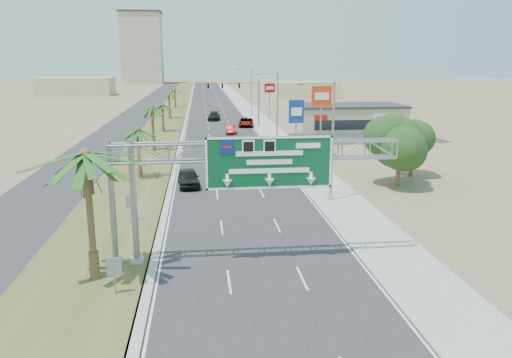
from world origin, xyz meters
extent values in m
plane|color=#8C7A59|center=(0.00, 0.00, 0.00)|extent=(600.00, 600.00, 0.00)
cube|color=#28282B|center=(0.00, 110.00, 0.01)|extent=(12.00, 300.00, 0.02)
cube|color=#9E9B93|center=(8.50, 110.00, 0.05)|extent=(4.00, 300.00, 0.10)
cube|color=#424D22|center=(-10.00, 110.00, 0.06)|extent=(7.00, 300.00, 0.12)
cube|color=#28282B|center=(-17.00, 110.00, 0.01)|extent=(8.00, 300.00, 0.02)
cylinder|color=gray|center=(-7.20, 10.00, 3.70)|extent=(0.36, 0.36, 7.40)
cylinder|color=gray|center=(-8.40, 10.00, 3.70)|extent=(0.36, 0.36, 7.40)
cube|color=#9E9B93|center=(-7.20, 10.00, 0.20)|extent=(0.70, 0.70, 0.40)
cube|color=#9E9B93|center=(-8.40, 10.00, 0.20)|extent=(0.70, 0.70, 0.40)
cube|color=#074523|center=(0.50, 9.52, 6.00)|extent=(7.20, 0.12, 3.00)
cube|color=navy|center=(-1.90, 9.44, 6.95)|extent=(0.75, 0.03, 0.75)
cone|color=white|center=(0.50, 9.44, 4.85)|extent=(0.56, 0.56, 0.45)
cylinder|color=brown|center=(-9.20, 8.00, 3.50)|extent=(0.36, 0.36, 7.00)
cylinder|color=brown|center=(-9.20, 8.00, 0.84)|extent=(0.54, 0.54, 1.68)
cylinder|color=brown|center=(-9.50, 32.00, 2.50)|extent=(0.36, 0.36, 5.00)
cylinder|color=brown|center=(-9.50, 32.00, 0.60)|extent=(0.54, 0.54, 1.20)
cylinder|color=brown|center=(-9.50, 48.00, 2.90)|extent=(0.36, 0.36, 5.80)
cylinder|color=brown|center=(-9.50, 48.00, 0.70)|extent=(0.54, 0.54, 1.39)
cylinder|color=brown|center=(-9.50, 66.00, 2.25)|extent=(0.36, 0.36, 4.50)
cylinder|color=brown|center=(-9.50, 66.00, 0.54)|extent=(0.54, 0.54, 1.08)
cylinder|color=brown|center=(-9.50, 85.00, 2.60)|extent=(0.36, 0.36, 5.20)
cylinder|color=brown|center=(-9.50, 85.00, 0.62)|extent=(0.54, 0.54, 1.25)
cylinder|color=brown|center=(-9.50, 110.00, 2.40)|extent=(0.36, 0.36, 4.80)
cylinder|color=brown|center=(-9.50, 110.00, 0.58)|extent=(0.54, 0.54, 1.15)
cylinder|color=gray|center=(7.50, 22.00, 5.00)|extent=(0.20, 0.20, 10.00)
cylinder|color=gray|center=(6.10, 22.00, 9.85)|extent=(2.80, 0.12, 0.12)
cube|color=slate|center=(4.70, 22.00, 9.75)|extent=(0.50, 0.22, 0.18)
cylinder|color=#9E9B93|center=(7.50, 22.00, 0.25)|extent=(0.44, 0.44, 0.50)
cylinder|color=gray|center=(7.50, 52.00, 5.00)|extent=(0.20, 0.20, 10.00)
cylinder|color=gray|center=(6.10, 52.00, 9.85)|extent=(2.80, 0.12, 0.12)
cube|color=slate|center=(4.70, 52.00, 9.75)|extent=(0.50, 0.22, 0.18)
cylinder|color=#9E9B93|center=(7.50, 52.00, 0.25)|extent=(0.44, 0.44, 0.50)
cylinder|color=gray|center=(7.50, 88.00, 5.00)|extent=(0.20, 0.20, 10.00)
cylinder|color=gray|center=(6.10, 88.00, 9.85)|extent=(2.80, 0.12, 0.12)
cube|color=slate|center=(4.70, 88.00, 9.75)|extent=(0.50, 0.22, 0.18)
cylinder|color=#9E9B93|center=(7.50, 88.00, 0.25)|extent=(0.44, 0.44, 0.50)
cylinder|color=gray|center=(7.20, 72.00, 4.00)|extent=(0.28, 0.28, 8.00)
cylinder|color=gray|center=(2.20, 72.00, 7.70)|extent=(10.00, 0.18, 0.18)
cube|color=black|center=(3.70, 71.80, 7.30)|extent=(0.32, 0.18, 0.95)
cube|color=black|center=(0.70, 71.80, 7.30)|extent=(0.32, 0.18, 0.95)
cube|color=black|center=(-1.80, 71.80, 7.30)|extent=(0.32, 0.18, 0.95)
sphere|color=red|center=(3.70, 71.68, 7.60)|extent=(0.22, 0.22, 0.22)
imported|color=black|center=(7.20, 72.00, 7.00)|extent=(0.16, 0.16, 0.60)
cylinder|color=#9E9B93|center=(7.20, 72.00, 0.30)|extent=(0.56, 0.56, 0.60)
cube|color=#C7B586|center=(22.00, 66.00, 2.00)|extent=(18.00, 10.00, 4.00)
cylinder|color=brown|center=(15.00, 26.00, 1.95)|extent=(0.44, 0.44, 3.90)
sphere|color=#193612|center=(15.00, 26.00, 4.55)|extent=(4.50, 4.50, 4.50)
cylinder|color=brown|center=(18.00, 30.00, 1.65)|extent=(0.44, 0.44, 3.30)
sphere|color=#193612|center=(18.00, 30.00, 3.85)|extent=(3.50, 3.50, 3.50)
cylinder|color=gray|center=(-7.80, 6.00, 0.90)|extent=(0.08, 0.08, 1.80)
cube|color=slate|center=(-7.80, 6.00, 1.60)|extent=(0.75, 0.06, 0.95)
cylinder|color=gray|center=(-8.50, 18.00, 0.90)|extent=(0.08, 0.08, 1.80)
cube|color=slate|center=(-8.50, 18.00, 1.60)|extent=(0.75, 0.06, 0.95)
cube|color=tan|center=(-32.00, 250.00, 17.50)|extent=(20.00, 16.00, 35.00)
cube|color=#C7B586|center=(-45.00, 160.00, 3.00)|extent=(24.00, 14.00, 6.00)
cube|color=#C7B586|center=(30.00, 140.00, 2.50)|extent=(20.00, 12.00, 5.00)
imported|color=black|center=(-4.58, 28.38, 0.82)|extent=(2.33, 4.95, 1.64)
imported|color=maroon|center=(1.50, 62.52, 0.70)|extent=(1.71, 4.32, 1.40)
imported|color=gray|center=(4.86, 71.50, 0.77)|extent=(3.17, 5.80, 1.54)
imported|color=black|center=(-0.61, 81.87, 0.79)|extent=(2.81, 5.65, 1.58)
cylinder|color=gray|center=(10.99, 40.48, 4.45)|extent=(0.20, 0.20, 8.90)
cube|color=red|center=(10.99, 40.48, 7.50)|extent=(2.41, 0.38, 2.40)
cube|color=white|center=(10.99, 40.30, 7.50)|extent=(1.68, 0.09, 0.84)
cylinder|color=gray|center=(9.21, 46.67, 3.40)|extent=(0.20, 0.20, 6.80)
cube|color=navy|center=(9.21, 46.67, 5.10)|extent=(2.02, 0.46, 3.00)
cube|color=white|center=(9.21, 46.49, 5.10)|extent=(1.40, 0.15, 1.05)
cylinder|color=gray|center=(10.45, 81.13, 3.71)|extent=(0.20, 0.20, 7.42)
cube|color=#AD0F0D|center=(10.45, 81.13, 6.32)|extent=(2.17, 1.04, 1.80)
cube|color=white|center=(10.45, 80.95, 6.32)|extent=(1.46, 0.57, 0.63)
camera|label=1|loc=(-3.31, -17.84, 11.63)|focal=35.00mm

